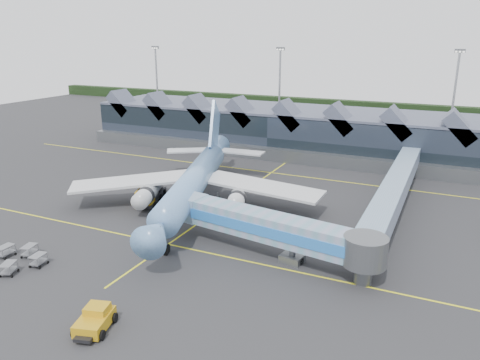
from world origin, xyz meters
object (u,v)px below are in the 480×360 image
at_px(fuel_truck, 152,190).
at_px(pushback_tug, 95,320).
at_px(jet_bridge, 283,232).
at_px(main_airliner, 196,179).

distance_m(fuel_truck, pushback_tug, 34.41).
relative_size(fuel_truck, pushback_tug, 2.00).
bearing_deg(fuel_truck, jet_bridge, -42.05).
height_order(main_airliner, fuel_truck, main_airliner).
height_order(main_airliner, pushback_tug, main_airliner).
xyz_separation_m(fuel_truck, pushback_tug, (15.48, -30.71, -0.98)).
xyz_separation_m(main_airliner, fuel_truck, (-7.59, -0.98, -2.44)).
xyz_separation_m(main_airliner, pushback_tug, (7.89, -31.69, -3.42)).
bearing_deg(pushback_tug, fuel_truck, 100.88).
xyz_separation_m(jet_bridge, fuel_truck, (-26.11, 10.65, -1.72)).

